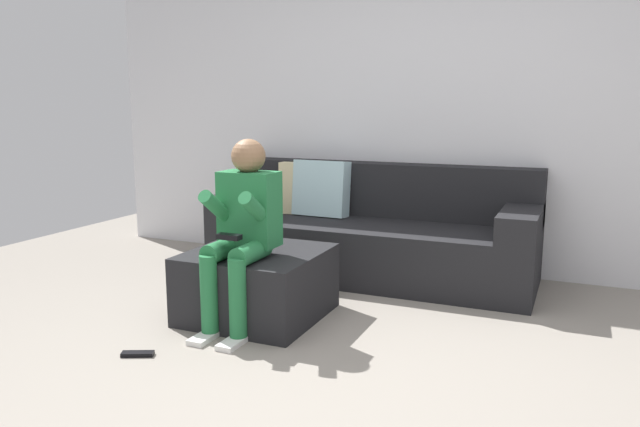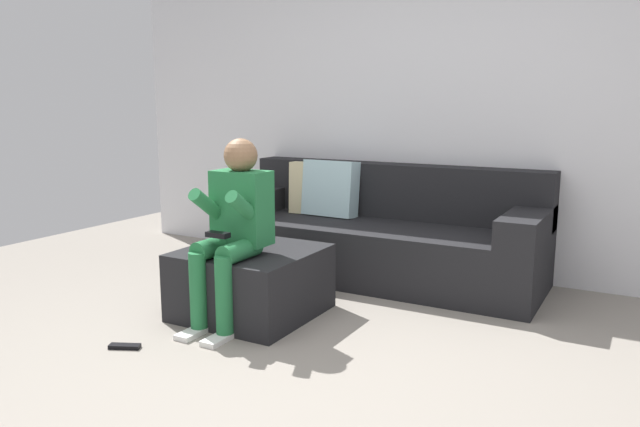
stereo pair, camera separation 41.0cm
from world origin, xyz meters
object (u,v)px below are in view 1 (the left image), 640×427
at_px(remote_near_ottoman, 138,354).
at_px(ottoman, 257,284).
at_px(person_seated, 242,222).
at_px(couch_sectional, 371,233).

bearing_deg(remote_near_ottoman, ottoman, 45.54).
bearing_deg(ottoman, remote_near_ottoman, -109.54).
bearing_deg(person_seated, remote_near_ottoman, -115.58).
distance_m(person_seated, remote_near_ottoman, 0.92).
xyz_separation_m(couch_sectional, remote_near_ottoman, (-0.63, -1.98, -0.32)).
distance_m(couch_sectional, ottoman, 1.24).
xyz_separation_m(couch_sectional, ottoman, (-0.35, -1.18, -0.12)).
distance_m(ottoman, person_seated, 0.46).
bearing_deg(couch_sectional, person_seated, -103.81).
bearing_deg(person_seated, ottoman, 93.51).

